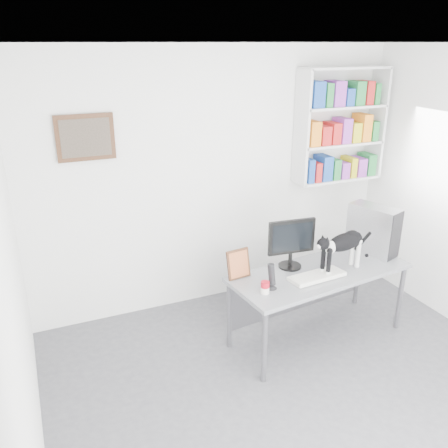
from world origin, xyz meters
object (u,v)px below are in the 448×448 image
(bookshelf, at_px, (341,125))
(cat, at_px, (342,252))
(speaker, at_px, (272,276))
(leaning_print, at_px, (238,263))
(pc_tower, at_px, (373,230))
(keyboard, at_px, (317,276))
(desk, at_px, (318,304))
(soup_can, at_px, (265,287))
(monitor, at_px, (291,243))

(bookshelf, xyz_separation_m, cat, (-0.68, -1.08, -0.94))
(speaker, bearing_deg, leaning_print, 93.84)
(pc_tower, bearing_deg, speaker, 172.11)
(bookshelf, bearing_deg, speaker, -141.97)
(keyboard, distance_m, pc_tower, 0.89)
(desk, bearing_deg, speaker, -175.59)
(bookshelf, distance_m, keyboard, 1.85)
(speaker, distance_m, soup_can, 0.12)
(pc_tower, height_order, cat, pc_tower)
(monitor, relative_size, leaning_print, 1.75)
(leaning_print, distance_m, soup_can, 0.37)
(keyboard, xyz_separation_m, speaker, (-0.47, -0.00, 0.10))
(pc_tower, bearing_deg, monitor, 158.69)
(pc_tower, distance_m, soup_can, 1.43)
(monitor, height_order, speaker, monitor)
(desk, distance_m, pc_tower, 0.94)
(speaker, xyz_separation_m, soup_can, (-0.09, -0.05, -0.06))
(pc_tower, relative_size, speaker, 2.04)
(bookshelf, height_order, pc_tower, bookshelf)
(desk, xyz_separation_m, soup_can, (-0.67, -0.17, 0.41))
(cat, bearing_deg, monitor, 137.40)
(keyboard, distance_m, speaker, 0.48)
(desk, distance_m, keyboard, 0.41)
(bookshelf, height_order, speaker, bookshelf)
(bookshelf, bearing_deg, monitor, -142.34)
(desk, distance_m, monitor, 0.67)
(bookshelf, relative_size, leaning_print, 4.48)
(desk, bearing_deg, soup_can, -172.62)
(desk, relative_size, cat, 2.79)
(pc_tower, bearing_deg, soup_can, 173.51)
(bookshelf, bearing_deg, pc_tower, -99.79)
(monitor, relative_size, pc_tower, 1.00)
(monitor, relative_size, cat, 0.78)
(bookshelf, distance_m, soup_can, 2.21)
(keyboard, relative_size, soup_can, 4.84)
(bookshelf, distance_m, speaker, 2.09)
(bookshelf, xyz_separation_m, monitor, (-1.08, -0.83, -0.89))
(monitor, bearing_deg, cat, -26.29)
(keyboard, bearing_deg, desk, 40.20)
(desk, relative_size, speaker, 7.25)
(monitor, xyz_separation_m, pc_tower, (0.93, -0.03, -0.00))
(speaker, bearing_deg, pc_tower, -14.66)
(desk, relative_size, monitor, 3.56)
(monitor, xyz_separation_m, soup_can, (-0.45, -0.35, -0.19))
(keyboard, distance_m, leaning_print, 0.72)
(monitor, distance_m, cat, 0.47)
(soup_can, bearing_deg, leaning_print, 103.37)
(speaker, distance_m, leaning_print, 0.35)
(desk, relative_size, soup_can, 15.99)
(monitor, height_order, soup_can, monitor)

